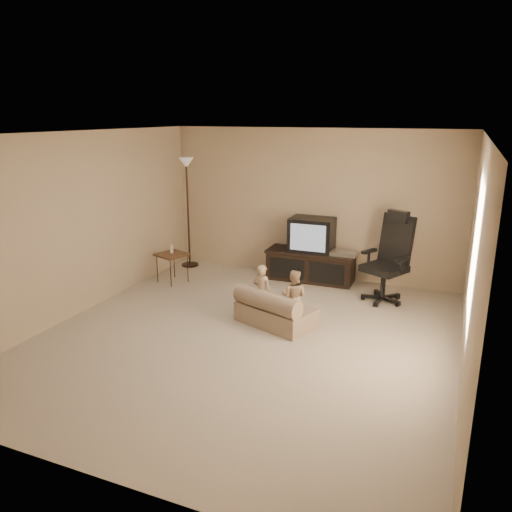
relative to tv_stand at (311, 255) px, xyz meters
The scene contains 9 objects.
floor 2.53m from the tv_stand, 92.27° to the right, with size 5.50×5.50×0.00m, color beige.
room_shell 2.72m from the tv_stand, 92.27° to the right, with size 5.50×5.50×5.50m.
tv_stand is the anchor object (origin of this frame).
office_chair 1.40m from the tv_stand, 19.84° to the right, with size 0.84×0.85×1.35m.
side_table 2.32m from the tv_stand, 154.74° to the right, with size 0.57×0.57×0.67m.
floor_lamp 2.52m from the tv_stand, behind, with size 0.31×0.31×1.98m.
child_sofa 2.02m from the tv_stand, 87.75° to the right, with size 1.14×0.88×0.50m.
toddler_left 1.88m from the tv_stand, 94.09° to the right, with size 0.29×0.21×0.78m, color tan.
toddler_right 1.81m from the tv_stand, 80.96° to the right, with size 0.35×0.19×0.73m, color tan.
Camera 1 is at (2.33, -5.27, 2.71)m, focal length 35.00 mm.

